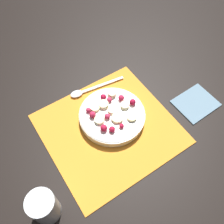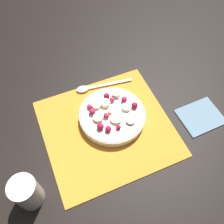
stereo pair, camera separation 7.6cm
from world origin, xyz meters
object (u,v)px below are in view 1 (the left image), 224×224
fruit_bowl (112,115)px  drinking_glass (44,207)px  spoon (86,90)px  napkin (196,103)px

fruit_bowl → drinking_glass: (-0.29, -0.14, 0.03)m
drinking_glass → fruit_bowl: bearing=26.2°
spoon → fruit_bowl: bearing=104.2°
spoon → napkin: 0.37m
spoon → drinking_glass: bearing=53.6°
spoon → drinking_glass: (-0.28, -0.28, 0.04)m
fruit_bowl → spoon: bearing=95.9°
fruit_bowl → napkin: fruit_bowl is taller
spoon → drinking_glass: 0.40m
drinking_glass → napkin: bearing=4.0°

